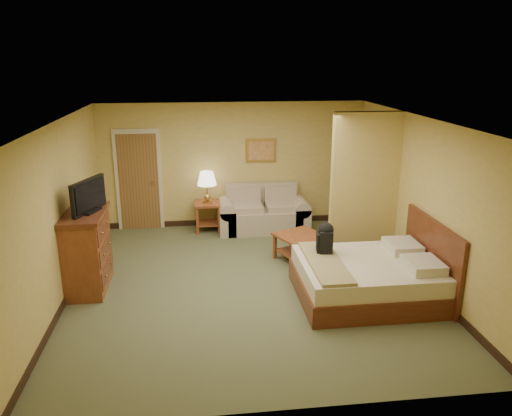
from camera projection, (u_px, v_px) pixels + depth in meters
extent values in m
plane|color=#555B3B|center=(248.00, 284.00, 7.98)|extent=(6.00, 6.00, 0.00)
plane|color=white|center=(248.00, 120.00, 7.22)|extent=(6.00, 6.00, 0.00)
cube|color=tan|center=(233.00, 165.00, 10.44)|extent=(5.50, 0.02, 2.60)
cube|color=tan|center=(61.00, 213.00, 7.28)|extent=(0.02, 6.00, 2.60)
cube|color=tan|center=(420.00, 200.00, 7.92)|extent=(0.02, 6.00, 2.60)
cube|color=tan|center=(364.00, 187.00, 8.72)|extent=(1.20, 0.15, 2.60)
cube|color=beige|center=(139.00, 180.00, 10.26)|extent=(0.94, 0.06, 2.10)
cube|color=brown|center=(139.00, 182.00, 10.26)|extent=(0.80, 0.04, 2.00)
cylinder|color=#B38B42|center=(153.00, 182.00, 10.24)|extent=(0.04, 0.12, 0.04)
cube|color=black|center=(234.00, 221.00, 10.80)|extent=(5.50, 0.02, 0.12)
cube|color=tan|center=(264.00, 220.00, 10.37)|extent=(1.52, 0.82, 0.46)
cube|color=tan|center=(261.00, 193.00, 10.57)|extent=(1.52, 0.20, 0.48)
cube|color=tan|center=(227.00, 220.00, 10.28)|extent=(0.33, 0.82, 0.51)
cube|color=tan|center=(300.00, 217.00, 10.45)|extent=(0.33, 0.82, 0.51)
cube|color=brown|center=(208.00, 204.00, 10.26)|extent=(0.55, 0.55, 0.04)
cube|color=brown|center=(208.00, 223.00, 10.38)|extent=(0.46, 0.46, 0.03)
cube|color=brown|center=(197.00, 221.00, 10.11)|extent=(0.05, 0.05, 0.56)
cube|color=brown|center=(219.00, 220.00, 10.16)|extent=(0.05, 0.05, 0.56)
cube|color=brown|center=(197.00, 215.00, 10.53)|extent=(0.05, 0.05, 0.56)
cube|color=brown|center=(218.00, 214.00, 10.58)|extent=(0.05, 0.05, 0.56)
cylinder|color=#B38B42|center=(207.00, 201.00, 10.24)|extent=(0.20, 0.20, 0.04)
cylinder|color=#B38B42|center=(207.00, 190.00, 10.17)|extent=(0.03, 0.03, 0.33)
cone|color=white|center=(207.00, 178.00, 10.10)|extent=(0.39, 0.39, 0.27)
cube|color=brown|center=(300.00, 236.00, 8.75)|extent=(0.99, 0.99, 0.04)
cube|color=brown|center=(300.00, 252.00, 8.84)|extent=(0.85, 0.85, 0.03)
cube|color=brown|center=(285.00, 256.00, 8.48)|extent=(0.05, 0.05, 0.45)
cube|color=brown|center=(314.00, 241.00, 9.16)|extent=(0.05, 0.05, 0.45)
cube|color=#B78E3F|center=(261.00, 150.00, 10.40)|extent=(0.64, 0.03, 0.49)
cube|color=#B46737|center=(261.00, 151.00, 10.39)|extent=(0.53, 0.02, 0.39)
cube|color=brown|center=(87.00, 253.00, 7.67)|extent=(0.54, 1.09, 1.19)
cube|color=#522213|center=(83.00, 214.00, 7.48)|extent=(0.61, 1.17, 0.06)
cube|color=black|center=(90.00, 211.00, 7.48)|extent=(0.33, 0.41, 0.03)
cube|color=black|center=(88.00, 195.00, 7.41)|extent=(0.36, 0.79, 0.50)
cube|color=#522213|center=(368.00, 287.00, 7.51)|extent=(2.12, 1.70, 0.32)
cube|color=#F2E7C6|center=(370.00, 269.00, 7.43)|extent=(2.06, 1.63, 0.25)
cube|color=#522213|center=(432.00, 258.00, 7.50)|extent=(0.06, 1.80, 1.17)
cube|color=beige|center=(423.00, 265.00, 7.10)|extent=(0.48, 0.58, 0.15)
cube|color=beige|center=(402.00, 246.00, 7.80)|extent=(0.48, 0.58, 0.15)
cube|color=#968752|center=(325.00, 262.00, 7.31)|extent=(0.48, 1.59, 0.05)
cube|color=black|center=(325.00, 242.00, 7.62)|extent=(0.24, 0.32, 0.39)
sphere|color=black|center=(326.00, 230.00, 7.56)|extent=(0.23, 0.23, 0.23)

